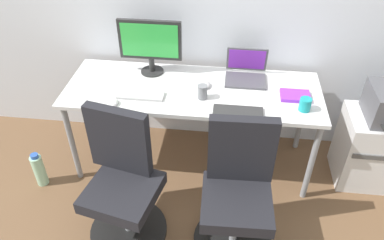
% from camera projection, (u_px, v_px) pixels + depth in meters
% --- Properties ---
extents(ground_plane, '(5.28, 5.28, 0.00)m').
position_uv_depth(ground_plane, '(193.00, 160.00, 3.25)').
color(ground_plane, brown).
extents(desk, '(1.90, 0.68, 0.74)m').
position_uv_depth(desk, '(193.00, 95.00, 2.83)').
color(desk, silver).
rests_on(desk, ground).
extents(office_chair_left, '(0.54, 0.54, 0.94)m').
position_uv_depth(office_chair_left, '(123.00, 184.00, 2.47)').
color(office_chair_left, black).
rests_on(office_chair_left, ground).
extents(office_chair_right, '(0.54, 0.54, 0.94)m').
position_uv_depth(office_chair_right, '(237.00, 194.00, 2.40)').
color(office_chair_right, black).
rests_on(office_chair_right, ground).
extents(side_cabinet, '(0.58, 0.42, 0.61)m').
position_uv_depth(side_cabinet, '(378.00, 149.00, 2.91)').
color(side_cabinet, silver).
rests_on(side_cabinet, ground).
extents(water_bottle_on_floor, '(0.09, 0.09, 0.31)m').
position_uv_depth(water_bottle_on_floor, '(39.00, 170.00, 2.95)').
color(water_bottle_on_floor, '#A5D8B2').
rests_on(water_bottle_on_floor, ground).
extents(desktop_monitor, '(0.48, 0.18, 0.43)m').
position_uv_depth(desktop_monitor, '(150.00, 43.00, 2.82)').
color(desktop_monitor, '#262626').
rests_on(desktop_monitor, desk).
extents(open_laptop, '(0.31, 0.27, 0.22)m').
position_uv_depth(open_laptop, '(246.00, 72.00, 2.87)').
color(open_laptop, '#4C4C51').
rests_on(open_laptop, desk).
extents(keyboard_by_monitor, '(0.34, 0.12, 0.02)m').
position_uv_depth(keyboard_by_monitor, '(141.00, 95.00, 2.70)').
color(keyboard_by_monitor, '#B7B7B7').
rests_on(keyboard_by_monitor, desk).
extents(keyboard_by_laptop, '(0.34, 0.12, 0.02)m').
position_uv_depth(keyboard_by_laptop, '(238.00, 111.00, 2.55)').
color(keyboard_by_laptop, '#2D2D2D').
rests_on(keyboard_by_laptop, desk).
extents(mouse_by_monitor, '(0.06, 0.10, 0.03)m').
position_uv_depth(mouse_by_monitor, '(206.00, 85.00, 2.80)').
color(mouse_by_monitor, '#B7B7B7').
rests_on(mouse_by_monitor, desk).
extents(mouse_by_laptop, '(0.06, 0.10, 0.03)m').
position_uv_depth(mouse_by_laptop, '(114.00, 103.00, 2.61)').
color(mouse_by_laptop, silver).
rests_on(mouse_by_laptop, desk).
extents(coffee_mug, '(0.08, 0.08, 0.09)m').
position_uv_depth(coffee_mug, '(305.00, 104.00, 2.55)').
color(coffee_mug, teal).
rests_on(coffee_mug, desk).
extents(pen_cup, '(0.07, 0.07, 0.10)m').
position_uv_depth(pen_cup, '(202.00, 92.00, 2.66)').
color(pen_cup, slate).
rests_on(pen_cup, desk).
extents(notebook, '(0.21, 0.15, 0.03)m').
position_uv_depth(notebook, '(295.00, 96.00, 2.69)').
color(notebook, purple).
rests_on(notebook, desk).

